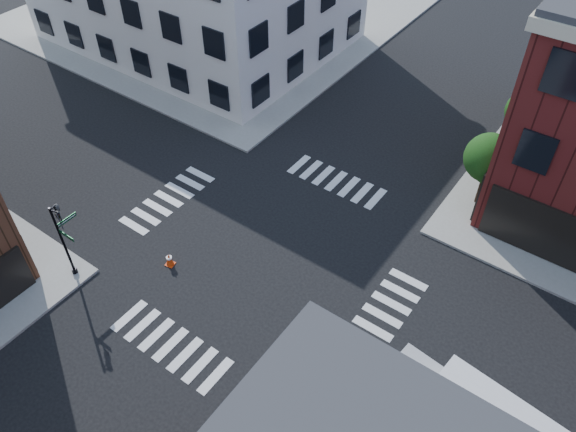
% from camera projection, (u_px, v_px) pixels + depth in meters
% --- Properties ---
extents(ground, '(120.00, 120.00, 0.00)m').
position_uv_depth(ground, '(265.00, 252.00, 29.42)').
color(ground, black).
rests_on(ground, ground).
extents(sidewalk_nw, '(30.00, 30.00, 0.15)m').
position_uv_depth(sidewalk_nw, '(222.00, 9.00, 50.40)').
color(sidewalk_nw, gray).
rests_on(sidewalk_nw, ground).
extents(tree_near, '(2.69, 2.69, 4.49)m').
position_uv_depth(tree_near, '(490.00, 161.00, 29.85)').
color(tree_near, black).
rests_on(tree_near, ground).
extents(tree_far, '(2.43, 2.43, 4.07)m').
position_uv_depth(tree_far, '(526.00, 114.00, 33.54)').
color(tree_far, black).
rests_on(tree_far, ground).
extents(signal_pole, '(1.29, 1.24, 4.60)m').
position_uv_depth(signal_pole, '(63.00, 234.00, 26.37)').
color(signal_pole, black).
rests_on(signal_pole, ground).
extents(traffic_cone, '(0.50, 0.50, 0.80)m').
position_uv_depth(traffic_cone, '(169.00, 259.00, 28.52)').
color(traffic_cone, '#E83A0A').
rests_on(traffic_cone, ground).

